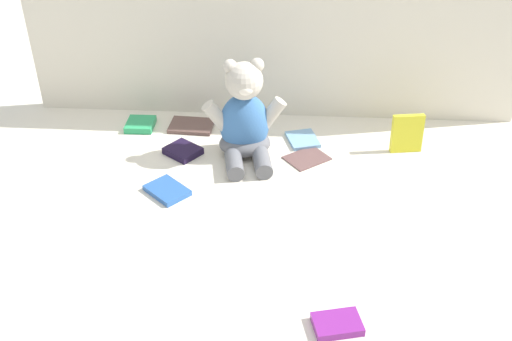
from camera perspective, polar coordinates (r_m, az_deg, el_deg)
The scene contains 11 objects.
ground_plane at distance 1.64m, azimuth 0.98°, elevation -1.01°, with size 3.20×3.20×0.00m, color silver.
backdrop_drape at distance 1.85m, azimuth 1.74°, elevation 14.44°, with size 1.53×0.03×0.65m, color silver.
teddy_bear at distance 1.70m, azimuth -1.09°, elevation 4.73°, with size 0.24×0.23×0.29m.
book_case_0 at distance 1.76m, azimuth -7.00°, elevation 1.87°, with size 0.08×0.09×0.02m, color black.
book_case_1 at distance 1.80m, azimuth 14.24°, elevation 3.45°, with size 0.09×0.02×0.12m, color yellow.
book_case_2 at distance 1.25m, azimuth 7.76°, elevation -14.34°, with size 0.07×0.10×0.02m, color #82248A.
book_case_3 at distance 1.82m, azimuth 4.48°, elevation 2.97°, with size 0.09×0.10×0.01m, color #79AAD4.
book_case_4 at distance 1.60m, azimuth -8.48°, elevation -1.89°, with size 0.08×0.11×0.01m, color #2B5DAC.
book_case_5 at distance 1.92m, azimuth -10.98°, elevation 4.35°, with size 0.09×0.09×0.02m, color #2BA161.
book_case_6 at distance 1.74m, azimuth 4.88°, elevation 1.24°, with size 0.09×0.12×0.01m, color brown.
book_case_7 at distance 1.90m, azimuth -6.18°, elevation 4.28°, with size 0.10×0.14×0.01m, color brown.
Camera 1 is at (0.06, -1.35, 0.93)m, focal length 41.87 mm.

